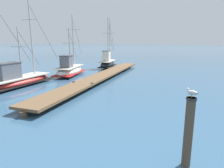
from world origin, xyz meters
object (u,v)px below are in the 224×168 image
mooring_piling (188,132)px  perched_seagull (192,92)px  fishing_boat_1 (18,79)px  fishing_boat_0 (69,69)px  fishing_boat_2 (108,63)px

mooring_piling → perched_seagull: size_ratio=5.66×
fishing_boat_1 → perched_seagull: 14.67m
fishing_boat_1 → mooring_piling: (12.98, -6.60, 0.51)m
perched_seagull → mooring_piling: bearing=165.3°
fishing_boat_1 → mooring_piling: fishing_boat_1 is taller
fishing_boat_0 → fishing_boat_1: (-1.26, -5.89, -0.05)m
fishing_boat_0 → perched_seagull: bearing=-46.8°
fishing_boat_0 → perched_seagull: (11.73, -12.50, 1.63)m
fishing_boat_2 → mooring_piling: size_ratio=3.15×
fishing_boat_1 → perched_seagull: size_ratio=21.94×
fishing_boat_0 → fishing_boat_2: fishing_boat_2 is taller
mooring_piling → fishing_boat_1: bearing=153.0°
fishing_boat_0 → perched_seagull: fishing_boat_0 is taller
fishing_boat_1 → fishing_boat_2: size_ratio=1.23×
fishing_boat_2 → fishing_boat_1: bearing=-103.4°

